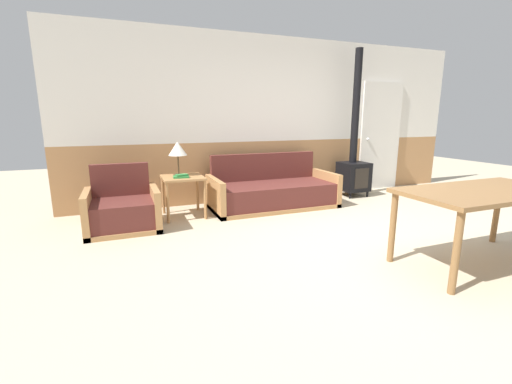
{
  "coord_description": "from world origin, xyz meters",
  "views": [
    {
      "loc": [
        -2.63,
        -2.81,
        1.4
      ],
      "look_at": [
        -1.15,
        0.94,
        0.51
      ],
      "focal_mm": 24.0,
      "sensor_mm": 36.0,
      "label": 1
    }
  ],
  "objects_px": {
    "table_lamp": "(178,150)",
    "dining_table": "(485,198)",
    "armchair": "(123,211)",
    "side_table": "(183,183)",
    "couch": "(273,192)",
    "wood_stove": "(354,161)"
  },
  "relations": [
    {
      "from": "table_lamp",
      "to": "dining_table",
      "type": "relative_size",
      "value": 0.3
    },
    {
      "from": "armchair",
      "to": "side_table",
      "type": "distance_m",
      "value": 0.9
    },
    {
      "from": "armchair",
      "to": "table_lamp",
      "type": "bearing_deg",
      "value": 14.71
    },
    {
      "from": "couch",
      "to": "wood_stove",
      "type": "relative_size",
      "value": 0.77
    },
    {
      "from": "couch",
      "to": "side_table",
      "type": "xyz_separation_m",
      "value": [
        -1.4,
        -0.01,
        0.25
      ]
    },
    {
      "from": "couch",
      "to": "table_lamp",
      "type": "xyz_separation_m",
      "value": [
        -1.44,
        0.09,
        0.71
      ]
    },
    {
      "from": "armchair",
      "to": "table_lamp",
      "type": "distance_m",
      "value": 1.13
    },
    {
      "from": "armchair",
      "to": "dining_table",
      "type": "relative_size",
      "value": 0.55
    },
    {
      "from": "armchair",
      "to": "dining_table",
      "type": "xyz_separation_m",
      "value": [
        3.19,
        -2.39,
        0.42
      ]
    },
    {
      "from": "dining_table",
      "to": "table_lamp",
      "type": "bearing_deg",
      "value": 130.85
    },
    {
      "from": "wood_stove",
      "to": "side_table",
      "type": "bearing_deg",
      "value": -175.82
    },
    {
      "from": "side_table",
      "to": "dining_table",
      "type": "distance_m",
      "value": 3.58
    },
    {
      "from": "armchair",
      "to": "wood_stove",
      "type": "bearing_deg",
      "value": -4.45
    },
    {
      "from": "armchair",
      "to": "table_lamp",
      "type": "xyz_separation_m",
      "value": [
        0.78,
        0.39,
        0.71
      ]
    },
    {
      "from": "couch",
      "to": "wood_stove",
      "type": "height_order",
      "value": "wood_stove"
    },
    {
      "from": "couch",
      "to": "dining_table",
      "type": "relative_size",
      "value": 1.22
    },
    {
      "from": "armchair",
      "to": "dining_table",
      "type": "distance_m",
      "value": 4.0
    },
    {
      "from": "couch",
      "to": "wood_stove",
      "type": "xyz_separation_m",
      "value": [
        1.69,
        0.21,
        0.39
      ]
    },
    {
      "from": "dining_table",
      "to": "wood_stove",
      "type": "distance_m",
      "value": 2.99
    },
    {
      "from": "table_lamp",
      "to": "side_table",
      "type": "bearing_deg",
      "value": -70.47
    },
    {
      "from": "table_lamp",
      "to": "couch",
      "type": "bearing_deg",
      "value": -3.44
    },
    {
      "from": "side_table",
      "to": "dining_table",
      "type": "height_order",
      "value": "dining_table"
    }
  ]
}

